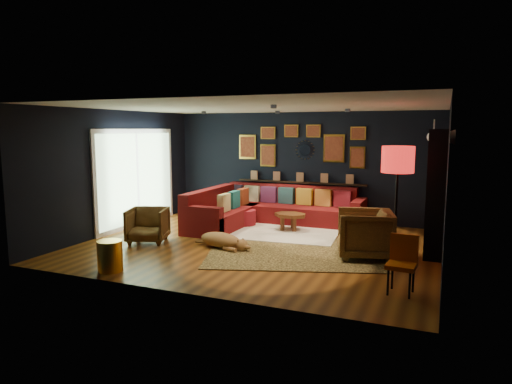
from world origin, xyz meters
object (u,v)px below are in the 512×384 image
at_px(pouf, 244,217).
at_px(dog, 221,237).
at_px(armchair_right, 365,232).
at_px(orange_chair, 402,259).
at_px(armchair_left, 148,223).
at_px(sectional, 263,211).
at_px(floor_lamp, 398,164).
at_px(coffee_table, 290,217).
at_px(gold_stool, 110,256).

relative_size(pouf, dog, 0.42).
xyz_separation_m(armchair_right, orange_chair, (0.75, -1.51, 0.00)).
xyz_separation_m(pouf, armchair_left, (-1.13, -2.10, 0.17)).
distance_m(sectional, floor_lamp, 3.86).
bearing_deg(dog, orange_chair, -6.17).
bearing_deg(floor_lamp, armchair_left, -173.16).
relative_size(pouf, floor_lamp, 0.27).
relative_size(sectional, armchair_right, 3.72).
height_order(coffee_table, floor_lamp, floor_lamp).
relative_size(sectional, armchair_left, 4.58).
bearing_deg(pouf, gold_stool, -98.53).
bearing_deg(pouf, floor_lamp, -24.19).
distance_m(armchair_right, dog, 2.61).
distance_m(orange_chair, dog, 3.51).
distance_m(armchair_right, floor_lamp, 1.27).
relative_size(sectional, floor_lamp, 1.77).
bearing_deg(sectional, orange_chair, -45.21).
relative_size(sectional, orange_chair, 4.33).
distance_m(armchair_left, armchair_right, 4.13).
relative_size(coffee_table, pouf, 1.47).
distance_m(gold_stool, orange_chair, 4.36).
distance_m(coffee_table, armchair_right, 2.35).
distance_m(sectional, gold_stool, 4.26).
distance_m(pouf, orange_chair, 4.83).
height_order(sectional, dog, sectional).
xyz_separation_m(armchair_left, gold_stool, (0.56, -1.75, -0.13)).
bearing_deg(orange_chair, dog, 166.49).
bearing_deg(armchair_left, armchair_right, -12.28).
relative_size(pouf, orange_chair, 0.66).
bearing_deg(sectional, armchair_left, -121.37).
bearing_deg(floor_lamp, gold_stool, -150.27).
relative_size(sectional, gold_stool, 7.07).
relative_size(coffee_table, armchair_left, 1.03).
bearing_deg(coffee_table, pouf, 174.65).
xyz_separation_m(orange_chair, floor_lamp, (-0.26, 1.54, 1.17)).
height_order(armchair_right, orange_chair, armchair_right).
relative_size(coffee_table, gold_stool, 1.58).
bearing_deg(coffee_table, armchair_left, -138.63).
bearing_deg(floor_lamp, coffee_table, 148.08).
xyz_separation_m(pouf, gold_stool, (-0.58, -3.85, 0.04)).
xyz_separation_m(sectional, armchair_left, (-1.47, -2.41, 0.05)).
relative_size(armchair_right, gold_stool, 1.90).
bearing_deg(dog, floor_lamp, 20.20).
relative_size(sectional, pouf, 6.58).
height_order(pouf, gold_stool, gold_stool).
relative_size(pouf, armchair_left, 0.70).
bearing_deg(coffee_table, sectional, 152.48).
height_order(pouf, floor_lamp, floor_lamp).
height_order(armchair_left, armchair_right, armchair_right).
height_order(gold_stool, orange_chair, orange_chair).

